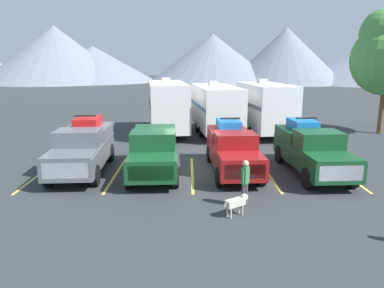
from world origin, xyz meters
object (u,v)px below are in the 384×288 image
pickup_truck_c (232,148)px  dog (238,202)px  pickup_truck_a (83,147)px  camper_trailer_a (167,105)px  pickup_truck_b (154,150)px  person_b (245,180)px  pickup_truck_d (311,148)px  camper_trailer_b (216,107)px  camper_trailer_c (265,106)px

pickup_truck_c → dog: (-0.42, -5.18, -0.63)m
pickup_truck_a → camper_trailer_a: 9.93m
pickup_truck_b → person_b: size_ratio=3.23×
pickup_truck_d → pickup_truck_a: bearing=178.1°
camper_trailer_a → person_b: bearing=-75.7°
camper_trailer_a → person_b: (3.52, -13.77, -1.09)m
pickup_truck_a → dog: pickup_truck_a is taller
pickup_truck_a → camper_trailer_a: size_ratio=0.69×
pickup_truck_c → person_b: size_ratio=3.32×
pickup_truck_d → camper_trailer_b: bearing=112.3°
camper_trailer_a → pickup_truck_c: bearing=-69.0°
pickup_truck_c → camper_trailer_c: camper_trailer_c is taller
pickup_truck_b → person_b: pickup_truck_b is taller
pickup_truck_b → dog: (3.27, -4.85, -0.62)m
camper_trailer_c → pickup_truck_b: bearing=-127.8°
pickup_truck_d → camper_trailer_a: (-7.25, 9.60, 0.93)m
camper_trailer_a → camper_trailer_c: camper_trailer_a is taller
pickup_truck_a → pickup_truck_b: (3.39, -0.41, -0.09)m
camper_trailer_c → dog: camper_trailer_c is taller
pickup_truck_d → camper_trailer_b: size_ratio=0.71×
pickup_truck_d → dog: (-4.09, -4.91, -0.67)m
pickup_truck_a → pickup_truck_b: bearing=-6.9°
camper_trailer_b → dog: bearing=-91.2°
pickup_truck_c → camper_trailer_a: 10.05m
pickup_truck_b → person_b: bearing=-48.6°
pickup_truck_c → camper_trailer_b: camper_trailer_b is taller
person_b → pickup_truck_c: bearing=89.1°
pickup_truck_b → pickup_truck_c: pickup_truck_c is taller
camper_trailer_a → pickup_truck_d: bearing=-52.9°
camper_trailer_b → person_b: (0.07, -13.44, -0.97)m
camper_trailer_a → dog: (3.16, -14.51, -1.60)m
pickup_truck_a → dog: 8.52m
pickup_truck_a → person_b: size_ratio=3.42×
dog → pickup_truck_b: bearing=124.0°
camper_trailer_a → camper_trailer_c: 6.96m
pickup_truck_a → pickup_truck_c: bearing=-0.7°
pickup_truck_b → person_b: (3.62, -4.10, -0.11)m
pickup_truck_a → pickup_truck_c: 7.09m
pickup_truck_c → camper_trailer_a: camper_trailer_a is taller
person_b → pickup_truck_b: bearing=131.4°
person_b → dog: person_b is taller
camper_trailer_b → person_b: 13.48m
camper_trailer_b → dog: 14.27m
pickup_truck_c → dog: bearing=-94.7°
camper_trailer_b → person_b: size_ratio=4.82×
pickup_truck_b → dog: 5.88m
pickup_truck_a → pickup_truck_c: pickup_truck_a is taller
pickup_truck_a → camper_trailer_b: camper_trailer_b is taller
person_b → camper_trailer_a: bearing=104.3°
pickup_truck_c → dog: size_ratio=6.52×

